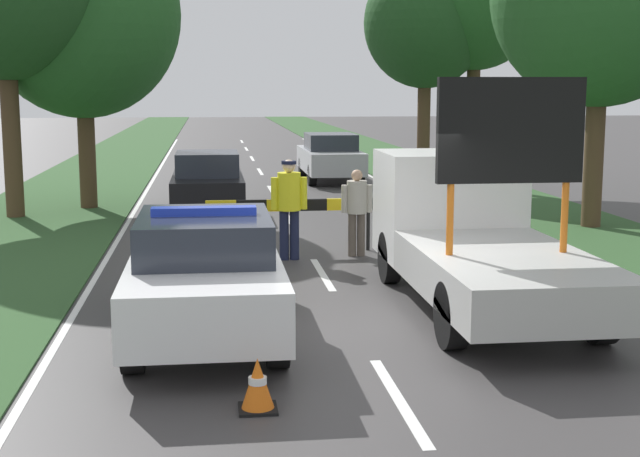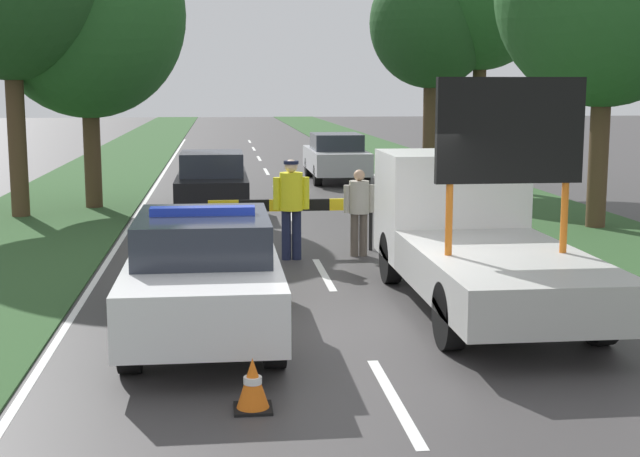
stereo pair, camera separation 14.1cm
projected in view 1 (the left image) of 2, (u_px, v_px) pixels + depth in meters
The scene contains 15 objects.
ground_plane at pixel (356, 330), 11.37m from camera, with size 160.00×160.00×0.00m, color #3D3A3A.
lane_markings at pixel (278, 201), 24.04m from camera, with size 7.50×57.89×0.01m.
grass_verge_left at pixel (92, 177), 30.26m from camera, with size 3.98×120.00×0.03m.
grass_verge_right at pixel (425, 173), 31.67m from camera, with size 3.98×120.00×0.03m.
police_car at pixel (205, 272), 11.03m from camera, with size 1.82×4.71×1.63m.
work_truck at pixel (471, 232), 12.79m from camera, with size 2.08×5.69×3.19m.
road_barrier at pixel (297, 208), 16.61m from camera, with size 3.39×0.08×1.00m.
police_officer at pixel (289, 201), 15.82m from camera, with size 0.65×0.41×1.80m.
pedestrian_civilian at pixel (357, 206), 16.19m from camera, with size 0.57×0.36×1.59m.
traffic_cone_near_police at pixel (258, 385), 8.51m from camera, with size 0.37×0.37×0.52m.
traffic_cone_centre_front at pixel (156, 226), 17.83m from camera, with size 0.45×0.45×0.62m.
queued_car_sedan_black at pixel (208, 181), 21.87m from camera, with size 1.70×4.14×1.49m.
queued_car_sedan_silver at pixel (330, 157), 29.16m from camera, with size 1.74×4.54×1.56m.
roadside_tree_near_left at pixel (81, 15), 21.92m from camera, with size 4.87×4.87×7.39m.
roadside_tree_near_right at pixel (425, 24), 26.44m from camera, with size 3.67×3.67×6.87m.
Camera 1 is at (-1.82, -10.88, 3.08)m, focal length 50.00 mm.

